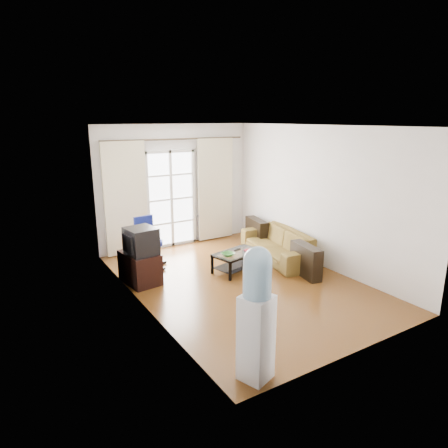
# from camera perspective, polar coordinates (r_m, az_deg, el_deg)

# --- Properties ---
(floor) EXTENTS (5.20, 5.20, 0.00)m
(floor) POSITION_cam_1_polar(r_m,az_deg,el_deg) (7.19, 2.32, -8.19)
(floor) COLOR brown
(floor) RESTS_ON ground
(ceiling) EXTENTS (5.20, 5.20, 0.00)m
(ceiling) POSITION_cam_1_polar(r_m,az_deg,el_deg) (6.62, 2.57, 13.85)
(ceiling) COLOR white
(ceiling) RESTS_ON wall_back
(wall_back) EXTENTS (3.60, 0.02, 2.70)m
(wall_back) POSITION_cam_1_polar(r_m,az_deg,el_deg) (9.01, -6.89, 5.42)
(wall_back) COLOR white
(wall_back) RESTS_ON floor
(wall_front) EXTENTS (3.60, 0.02, 2.70)m
(wall_front) POSITION_cam_1_polar(r_m,az_deg,el_deg) (4.92, 19.65, -3.39)
(wall_front) COLOR white
(wall_front) RESTS_ON floor
(wall_left) EXTENTS (0.02, 5.20, 2.70)m
(wall_left) POSITION_cam_1_polar(r_m,az_deg,el_deg) (5.99, -12.00, 0.34)
(wall_left) COLOR white
(wall_left) RESTS_ON floor
(wall_right) EXTENTS (0.02, 5.20, 2.70)m
(wall_right) POSITION_cam_1_polar(r_m,az_deg,el_deg) (7.91, 13.34, 3.79)
(wall_right) COLOR white
(wall_right) RESTS_ON floor
(french_door) EXTENTS (1.16, 0.06, 2.15)m
(french_door) POSITION_cam_1_polar(r_m,az_deg,el_deg) (8.95, -7.55, 3.54)
(french_door) COLOR white
(french_door) RESTS_ON wall_back
(curtain_rod) EXTENTS (3.30, 0.04, 0.04)m
(curtain_rod) POSITION_cam_1_polar(r_m,az_deg,el_deg) (8.81, -6.82, 11.95)
(curtain_rod) COLOR #4C3F2D
(curtain_rod) RESTS_ON wall_back
(curtain_left) EXTENTS (0.90, 0.07, 2.35)m
(curtain_left) POSITION_cam_1_polar(r_m,az_deg,el_deg) (8.50, -13.87, 3.49)
(curtain_left) COLOR beige
(curtain_left) RESTS_ON curtain_rod
(curtain_right) EXTENTS (0.90, 0.07, 2.35)m
(curtain_right) POSITION_cam_1_polar(r_m,az_deg,el_deg) (9.36, -1.25, 4.95)
(curtain_right) COLOR beige
(curtain_right) RESTS_ON curtain_rod
(radiator) EXTENTS (0.64, 0.12, 0.64)m
(radiator) POSITION_cam_1_polar(r_m,az_deg,el_deg) (9.50, -2.06, -0.29)
(radiator) COLOR gray
(radiator) RESTS_ON floor
(sofa) EXTENTS (2.32, 1.51, 0.60)m
(sofa) POSITION_cam_1_polar(r_m,az_deg,el_deg) (8.32, 7.78, -2.88)
(sofa) COLOR olive
(sofa) RESTS_ON floor
(coffee_table) EXTENTS (1.02, 0.72, 0.38)m
(coffee_table) POSITION_cam_1_polar(r_m,az_deg,el_deg) (7.57, 1.92, -5.01)
(coffee_table) COLOR silver
(coffee_table) RESTS_ON floor
(bowl) EXTENTS (0.31, 0.31, 0.06)m
(bowl) POSITION_cam_1_polar(r_m,az_deg,el_deg) (7.32, 0.55, -4.37)
(bowl) COLOR green
(bowl) RESTS_ON coffee_table
(book) EXTENTS (0.17, 0.23, 0.02)m
(book) POSITION_cam_1_polar(r_m,az_deg,el_deg) (7.53, 3.30, -3.98)
(book) COLOR maroon
(book) RESTS_ON coffee_table
(remote) EXTENTS (0.16, 0.09, 0.02)m
(remote) POSITION_cam_1_polar(r_m,az_deg,el_deg) (7.65, 1.89, -3.67)
(remote) COLOR black
(remote) RESTS_ON coffee_table
(tv_stand) EXTENTS (0.59, 0.81, 0.55)m
(tv_stand) POSITION_cam_1_polar(r_m,az_deg,el_deg) (7.21, -11.89, -6.11)
(tv_stand) COLOR black
(tv_stand) RESTS_ON floor
(crt_tv) EXTENTS (0.56, 0.56, 0.46)m
(crt_tv) POSITION_cam_1_polar(r_m,az_deg,el_deg) (6.98, -11.90, -2.42)
(crt_tv) COLOR black
(crt_tv) RESTS_ON tv_stand
(task_chair) EXTENTS (0.77, 0.77, 0.99)m
(task_chair) POSITION_cam_1_polar(r_m,az_deg,el_deg) (7.89, -10.56, -4.03)
(task_chair) COLOR black
(task_chair) RESTS_ON floor
(water_cooler) EXTENTS (0.40, 0.40, 1.55)m
(water_cooler) POSITION_cam_1_polar(r_m,az_deg,el_deg) (4.39, 4.68, -12.43)
(water_cooler) COLOR white
(water_cooler) RESTS_ON floor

